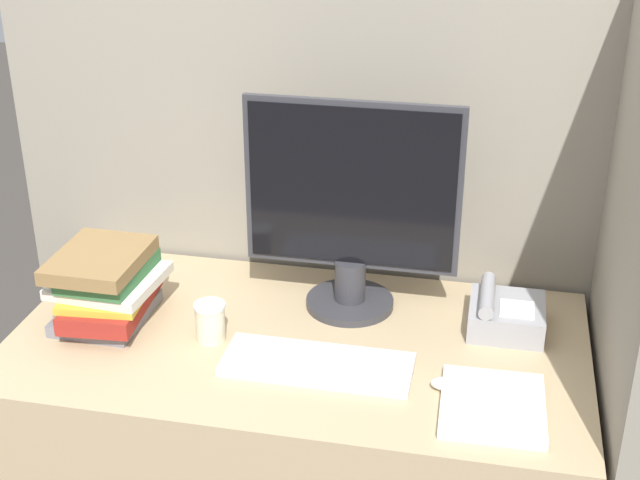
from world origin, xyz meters
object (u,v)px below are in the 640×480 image
coffee_cup (210,322)px  desk_telephone (505,314)px  mouse (446,384)px  monitor (351,213)px  keyboard (317,364)px  book_stack (107,286)px

coffee_cup → desk_telephone: 0.71m
mouse → coffee_cup: size_ratio=0.68×
monitor → desk_telephone: bearing=-5.3°
monitor → keyboard: 0.39m
coffee_cup → desk_telephone: size_ratio=0.52×
monitor → desk_telephone: 0.44m
monitor → book_stack: size_ratio=1.82×
book_stack → monitor: bearing=18.5°
keyboard → mouse: 0.29m
mouse → book_stack: (-0.84, 0.13, 0.08)m
keyboard → coffee_cup: bearing=165.7°
keyboard → book_stack: 0.56m
keyboard → book_stack: size_ratio=1.45×
coffee_cup → book_stack: (-0.27, 0.04, 0.05)m
keyboard → book_stack: bearing=168.9°
mouse → monitor: bearing=129.8°
keyboard → desk_telephone: desk_telephone is taller
monitor → desk_telephone: size_ratio=2.96×
keyboard → desk_telephone: 0.48m
book_stack → coffee_cup: bearing=-7.8°
monitor → mouse: monitor is taller
coffee_cup → desk_telephone: (0.68, 0.19, -0.01)m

